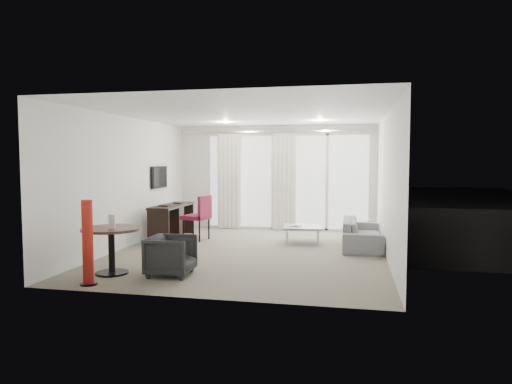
% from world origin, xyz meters
% --- Properties ---
extents(floor, '(5.00, 6.00, 0.00)m').
position_xyz_m(floor, '(0.00, 0.00, 0.00)').
color(floor, slate).
rests_on(floor, ground).
extents(ceiling, '(5.00, 6.00, 0.00)m').
position_xyz_m(ceiling, '(0.00, 0.00, 2.60)').
color(ceiling, white).
rests_on(ceiling, ground).
extents(wall_left, '(0.00, 6.00, 2.60)m').
position_xyz_m(wall_left, '(-2.50, 0.00, 1.30)').
color(wall_left, silver).
rests_on(wall_left, ground).
extents(wall_right, '(0.00, 6.00, 2.60)m').
position_xyz_m(wall_right, '(2.50, 0.00, 1.30)').
color(wall_right, silver).
rests_on(wall_right, ground).
extents(wall_front, '(5.00, 0.00, 2.60)m').
position_xyz_m(wall_front, '(0.00, -3.00, 1.30)').
color(wall_front, silver).
rests_on(wall_front, ground).
extents(window_panel, '(4.00, 0.02, 2.38)m').
position_xyz_m(window_panel, '(0.30, 2.98, 1.20)').
color(window_panel, white).
rests_on(window_panel, ground).
extents(window_frame, '(4.10, 0.06, 2.44)m').
position_xyz_m(window_frame, '(0.30, 2.97, 1.20)').
color(window_frame, white).
rests_on(window_frame, ground).
extents(curtain_left, '(0.60, 0.20, 2.38)m').
position_xyz_m(curtain_left, '(-1.15, 2.82, 1.20)').
color(curtain_left, white).
rests_on(curtain_left, ground).
extents(curtain_right, '(0.60, 0.20, 2.38)m').
position_xyz_m(curtain_right, '(0.25, 2.82, 1.20)').
color(curtain_right, white).
rests_on(curtain_right, ground).
extents(curtain_track, '(4.80, 0.04, 0.04)m').
position_xyz_m(curtain_track, '(0.00, 2.82, 2.45)').
color(curtain_track, '#B2B2B7').
rests_on(curtain_track, ceiling).
extents(downlight_a, '(0.12, 0.12, 0.02)m').
position_xyz_m(downlight_a, '(-0.90, 1.60, 2.59)').
color(downlight_a, '#FFE0B2').
rests_on(downlight_a, ceiling).
extents(downlight_b, '(0.12, 0.12, 0.02)m').
position_xyz_m(downlight_b, '(1.20, 1.60, 2.59)').
color(downlight_b, '#FFE0B2').
rests_on(downlight_b, ceiling).
extents(desk, '(0.50, 1.59, 0.75)m').
position_xyz_m(desk, '(-2.02, 1.13, 0.37)').
color(desk, black).
rests_on(desk, floor).
extents(tv, '(0.05, 0.80, 0.50)m').
position_xyz_m(tv, '(-2.46, 1.45, 1.35)').
color(tv, black).
rests_on(tv, wall_left).
extents(desk_chair, '(0.63, 0.60, 0.98)m').
position_xyz_m(desk_chair, '(-1.42, 1.03, 0.49)').
color(desk_chair, maroon).
rests_on(desk_chair, floor).
extents(round_table, '(1.09, 1.09, 0.71)m').
position_xyz_m(round_table, '(-1.71, -2.07, 0.36)').
color(round_table, '#3E261B').
rests_on(round_table, floor).
extents(menu_card, '(0.12, 0.04, 0.21)m').
position_xyz_m(menu_card, '(-1.62, -2.19, 0.72)').
color(menu_card, white).
rests_on(menu_card, round_table).
extents(red_lamp, '(0.31, 0.31, 1.19)m').
position_xyz_m(red_lamp, '(-1.71, -2.70, 0.60)').
color(red_lamp, '#A61F14').
rests_on(red_lamp, floor).
extents(tub_armchair, '(0.69, 0.67, 0.61)m').
position_xyz_m(tub_armchair, '(-0.78, -1.97, 0.30)').
color(tub_armchair, black).
rests_on(tub_armchair, floor).
extents(coffee_table, '(0.86, 0.86, 0.35)m').
position_xyz_m(coffee_table, '(0.88, 1.18, 0.18)').
color(coffee_table, gray).
rests_on(coffee_table, floor).
extents(remote, '(0.09, 0.17, 0.02)m').
position_xyz_m(remote, '(0.74, 1.10, 0.36)').
color(remote, black).
rests_on(remote, coffee_table).
extents(magazine, '(0.23, 0.29, 0.02)m').
position_xyz_m(magazine, '(0.75, 1.13, 0.36)').
color(magazine, gray).
rests_on(magazine, coffee_table).
extents(sofa, '(0.75, 1.92, 0.56)m').
position_xyz_m(sofa, '(2.10, 0.95, 0.28)').
color(sofa, slate).
rests_on(sofa, floor).
extents(terrace_slab, '(5.60, 3.00, 0.12)m').
position_xyz_m(terrace_slab, '(0.30, 4.50, -0.06)').
color(terrace_slab, '#4D4D50').
rests_on(terrace_slab, ground).
extents(rattan_chair_a, '(0.73, 0.73, 0.88)m').
position_xyz_m(rattan_chair_a, '(0.53, 4.56, 0.44)').
color(rattan_chair_a, brown).
rests_on(rattan_chair_a, terrace_slab).
extents(rattan_chair_b, '(0.82, 0.82, 0.91)m').
position_xyz_m(rattan_chair_b, '(2.36, 4.70, 0.45)').
color(rattan_chair_b, brown).
rests_on(rattan_chair_b, terrace_slab).
extents(rattan_table, '(0.71, 0.71, 0.56)m').
position_xyz_m(rattan_table, '(0.92, 3.52, 0.28)').
color(rattan_table, brown).
rests_on(rattan_table, terrace_slab).
extents(balustrade, '(5.50, 0.06, 1.05)m').
position_xyz_m(balustrade, '(0.30, 5.95, 0.50)').
color(balustrade, '#B2B2B7').
rests_on(balustrade, terrace_slab).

